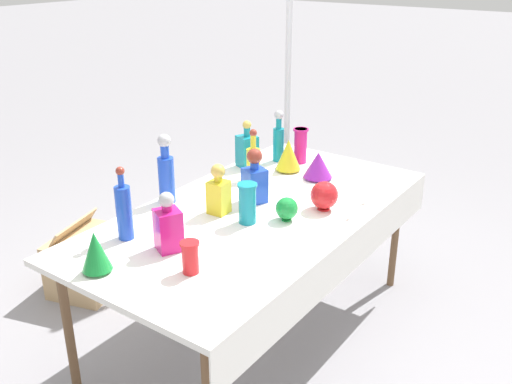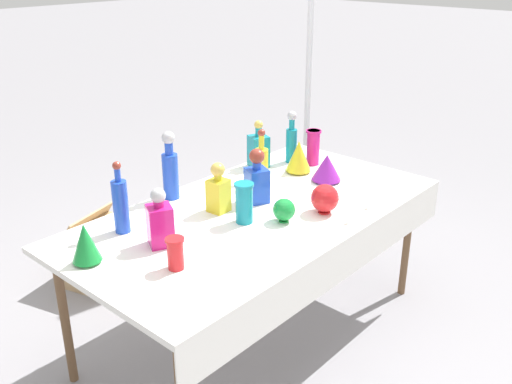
% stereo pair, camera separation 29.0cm
% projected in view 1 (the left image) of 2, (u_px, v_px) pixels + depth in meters
% --- Properties ---
extents(ground_plane, '(40.00, 40.00, 0.00)m').
position_uv_depth(ground_plane, '(256.00, 331.00, 3.24)').
color(ground_plane, gray).
extents(display_table, '(2.01, 1.05, 0.76)m').
position_uv_depth(display_table, '(260.00, 220.00, 2.95)').
color(display_table, white).
rests_on(display_table, ground).
extents(tall_bottle_0, '(0.07, 0.07, 0.35)m').
position_uv_depth(tall_bottle_0, '(124.00, 210.00, 2.60)').
color(tall_bottle_0, blue).
rests_on(tall_bottle_0, display_table).
extents(tall_bottle_1, '(0.09, 0.09, 0.37)m').
position_uv_depth(tall_bottle_1, '(166.00, 173.00, 2.98)').
color(tall_bottle_1, blue).
rests_on(tall_bottle_1, display_table).
extents(tall_bottle_2, '(0.07, 0.07, 0.33)m').
position_uv_depth(tall_bottle_2, '(279.00, 139.00, 3.57)').
color(tall_bottle_2, teal).
rests_on(tall_bottle_2, display_table).
extents(tall_bottle_3, '(0.08, 0.08, 0.30)m').
position_uv_depth(tall_bottle_3, '(253.00, 161.00, 3.30)').
color(tall_bottle_3, yellow).
rests_on(tall_bottle_3, display_table).
extents(square_decanter_0, '(0.14, 0.14, 0.29)m').
position_uv_depth(square_decanter_0, '(247.00, 149.00, 3.49)').
color(square_decanter_0, teal).
rests_on(square_decanter_0, display_table).
extents(square_decanter_1, '(0.15, 0.15, 0.28)m').
position_uv_depth(square_decanter_1, '(168.00, 226.00, 2.51)').
color(square_decanter_1, '#C61972').
rests_on(square_decanter_1, display_table).
extents(square_decanter_2, '(0.10, 0.10, 0.26)m').
position_uv_depth(square_decanter_2, '(219.00, 192.00, 2.86)').
color(square_decanter_2, yellow).
rests_on(square_decanter_2, display_table).
extents(square_decanter_3, '(0.14, 0.14, 0.30)m').
position_uv_depth(square_decanter_3, '(255.00, 179.00, 2.99)').
color(square_decanter_3, blue).
rests_on(square_decanter_3, display_table).
extents(slender_vase_0, '(0.08, 0.08, 0.14)m').
position_uv_depth(slender_vase_0, '(190.00, 256.00, 2.34)').
color(slender_vase_0, red).
rests_on(slender_vase_0, display_table).
extents(slender_vase_1, '(0.10, 0.10, 0.20)m').
position_uv_depth(slender_vase_1, '(247.00, 202.00, 2.76)').
color(slender_vase_1, teal).
rests_on(slender_vase_1, display_table).
extents(slender_vase_2, '(0.10, 0.10, 0.22)m').
position_uv_depth(slender_vase_2, '(300.00, 145.00, 3.56)').
color(slender_vase_2, '#C61972').
rests_on(slender_vase_2, display_table).
extents(fluted_vase_0, '(0.13, 0.13, 0.18)m').
position_uv_depth(fluted_vase_0, '(95.00, 251.00, 2.34)').
color(fluted_vase_0, '#198C38').
rests_on(fluted_vase_0, display_table).
extents(fluted_vase_1, '(0.17, 0.17, 0.16)m').
position_uv_depth(fluted_vase_1, '(318.00, 165.00, 3.31)').
color(fluted_vase_1, purple).
rests_on(fluted_vase_1, display_table).
extents(fluted_vase_2, '(0.15, 0.15, 0.20)m').
position_uv_depth(fluted_vase_2, '(288.00, 155.00, 3.43)').
color(fluted_vase_2, yellow).
rests_on(fluted_vase_2, display_table).
extents(round_bowl_0, '(0.11, 0.11, 0.12)m').
position_uv_depth(round_bowl_0, '(287.00, 208.00, 2.81)').
color(round_bowl_0, '#198C38').
rests_on(round_bowl_0, display_table).
extents(round_bowl_1, '(0.14, 0.14, 0.15)m').
position_uv_depth(round_bowl_1, '(324.00, 195.00, 2.92)').
color(round_bowl_1, red).
rests_on(round_bowl_1, display_table).
extents(price_tag_left, '(0.05, 0.02, 0.04)m').
position_uv_depth(price_tag_left, '(351.00, 215.00, 2.84)').
color(price_tag_left, white).
rests_on(price_tag_left, display_table).
extents(price_tag_center, '(0.05, 0.02, 0.04)m').
position_uv_depth(price_tag_center, '(366.00, 200.00, 3.01)').
color(price_tag_center, white).
rests_on(price_tag_center, display_table).
extents(cardboard_box_behind_left, '(0.56, 0.49, 0.44)m').
position_uv_depth(cardboard_box_behind_left, '(90.00, 261.00, 3.61)').
color(cardboard_box_behind_left, tan).
rests_on(cardboard_box_behind_left, ground).
extents(canopy_pole, '(0.18, 0.18, 2.57)m').
position_uv_depth(canopy_pole, '(288.00, 99.00, 4.05)').
color(canopy_pole, silver).
rests_on(canopy_pole, ground).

